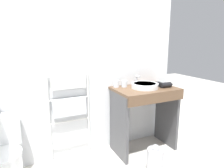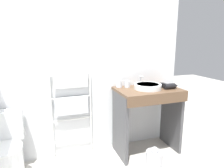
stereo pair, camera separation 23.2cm
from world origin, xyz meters
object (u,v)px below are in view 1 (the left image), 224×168
Objects in this scene: sink_basin at (145,86)px; towel_radiator at (69,101)px; hair_dryer at (166,85)px; trash_bin at (155,160)px; toilet at (2,161)px; cup_near_wall at (116,84)px; cup_near_edge at (124,84)px.

towel_radiator is at bearing 165.94° from sink_basin.
hair_dryer is 0.98m from trash_bin.
sink_basin is 0.93m from trash_bin.
sink_basin is at bearing -14.06° from towel_radiator.
toilet is 2.11m from hair_dryer.
cup_near_wall is 0.11m from cup_near_edge.
cup_near_edge is 0.25× the size of trash_bin.
hair_dryer reaches higher than trash_bin.
cup_near_edge is at bearing 7.20° from toilet.
towel_radiator is (0.77, 0.25, 0.47)m from toilet.
trash_bin is at bearing -77.66° from cup_near_wall.
cup_near_edge is (1.52, 0.19, 0.64)m from toilet.
towel_radiator is at bearing 177.60° from cup_near_wall.
hair_dryer is 0.57× the size of trash_bin.
cup_near_edge is at bearing 94.14° from trash_bin.
sink_basin is 0.28m from cup_near_edge.
sink_basin is at bearing -33.86° from cup_near_wall.
cup_near_wall is (-0.32, 0.21, 0.01)m from sink_basin.
cup_near_edge is at bearing 152.05° from hair_dryer.
towel_radiator is 0.77m from cup_near_edge.
trash_bin is (0.79, -0.73, -0.62)m from towel_radiator.
sink_basin is at bearing 71.65° from trash_bin.
toilet is 7.87× the size of cup_near_wall.
toilet is at bearing -172.80° from cup_near_edge.
hair_dryer is at bearing -26.29° from cup_near_wall.
cup_near_edge is 1.03m from trash_bin.
cup_near_edge is (-0.21, 0.18, 0.01)m from sink_basin.
trash_bin is at bearing -85.86° from cup_near_edge.
trash_bin is at bearing -108.35° from sink_basin.
cup_near_wall is 0.67m from hair_dryer.
hair_dryer is at bearing -14.59° from towel_radiator.
sink_basin is 1.73× the size of hair_dryer.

